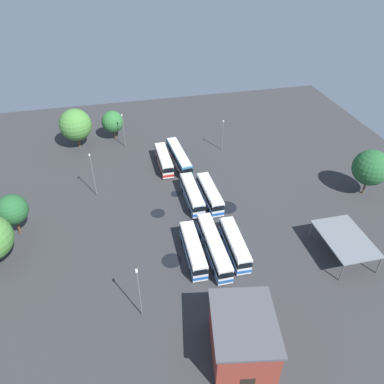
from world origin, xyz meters
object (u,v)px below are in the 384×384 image
Objects in this scene: tree_north_edge at (113,122)px; tree_south_edge at (12,210)px; lamp_post_far_corner at (139,292)px; bus_row0_slot1 at (179,157)px; tree_northwest at (75,125)px; lamp_post_near_entrance at (93,174)px; lamp_post_by_building at (124,129)px; bus_row2_slot2 at (235,244)px; bus_row1_slot1 at (192,194)px; lamp_post_mid_lot at (223,134)px; bus_row0_slot0 at (164,160)px; bus_row2_slot0 at (193,250)px; bus_row1_slot2 at (210,194)px; bus_row2_slot1 at (214,246)px; depot_building at (243,337)px; maintenance_shelter at (346,239)px; tree_west_edge at (371,168)px.

tree_south_edge reaches higher than tree_north_edge.
lamp_post_far_corner is 54.27m from tree_north_edge.
tree_northwest is (-13.41, -22.33, 4.10)m from bus_row0_slot1.
lamp_post_near_entrance is at bearing -169.71° from lamp_post_far_corner.
tree_northwest is at bearing -103.46° from lamp_post_by_building.
bus_row2_slot2 is 1.12× the size of tree_northwest.
bus_row0_slot1 is 40.91m from lamp_post_far_corner.
lamp_post_near_entrance is (-30.57, -5.55, 0.13)m from lamp_post_far_corner.
tree_northwest is at bearing -170.46° from lamp_post_near_entrance.
bus_row2_slot2 is at bearing 6.75° from bus_row0_slot1.
bus_row1_slot1 is at bearing 23.89° from tree_north_edge.
lamp_post_by_building is (-6.77, -22.78, 0.46)m from lamp_post_mid_lot.
bus_row2_slot2 is 19.21m from lamp_post_far_corner.
bus_row2_slot0 is (28.87, -0.02, 0.00)m from bus_row0_slot0.
lamp_post_by_building reaches higher than tree_north_edge.
bus_row1_slot1 is 1.51× the size of tree_north_edge.
tree_south_edge is (32.06, -18.84, 0.64)m from tree_north_edge.
tree_northwest is (-9.41, -33.83, 1.66)m from lamp_post_mid_lot.
bus_row1_slot2 is at bearing 11.90° from bus_row0_slot1.
lamp_post_by_building is at bearing -164.29° from bus_row2_slot1.
bus_row2_slot0 is 17.94m from depot_building.
bus_row1_slot1 is 35.78m from tree_northwest.
bus_row2_slot2 is at bearing 83.57° from bus_row2_slot1.
tree_north_edge is (-16.11, -10.09, 2.88)m from bus_row0_slot0.
bus_row2_slot2 is at bearing 45.76° from lamp_post_near_entrance.
maintenance_shelter is 1.43× the size of tree_north_edge.
tree_west_edge is (-14.57, 13.69, 2.64)m from maintenance_shelter.
tree_north_edge is (-11.67, -25.10, 0.44)m from lamp_post_mid_lot.
lamp_post_by_building is 0.88× the size of tree_west_edge.
bus_row1_slot2 is (14.65, 6.70, 0.00)m from bus_row0_slot0.
bus_row2_slot0 is (14.21, -6.72, 0.00)m from bus_row1_slot2.
tree_northwest reaches higher than tree_south_edge.
bus_row1_slot1 is at bearing -98.53° from tree_west_edge.
bus_row1_slot2 is 1.38× the size of tree_south_edge.
bus_row2_slot2 is at bearing 30.96° from tree_northwest.
bus_row1_slot2 is 14.59m from bus_row2_slot2.
tree_north_edge is at bearing -114.94° from lamp_post_mid_lot.
bus_row2_slot2 is (29.24, 7.03, -0.00)m from bus_row0_slot0.
depot_building reaches higher than bus_row1_slot2.
bus_row0_slot1 is at bearing 96.97° from bus_row0_slot0.
tree_west_edge is 59.73m from tree_north_edge.
depot_building is at bearing -1.84° from bus_row1_slot1.
maintenance_shelter reaches higher than bus_row0_slot1.
bus_row2_slot2 is at bearing 1.31° from bus_row1_slot2.
tree_northwest is at bearing -137.83° from maintenance_shelter.
bus_row1_slot1 is 1.06× the size of maintenance_shelter.
depot_building is 14.67m from lamp_post_far_corner.
bus_row1_slot2 is 1.49× the size of tree_north_edge.
tree_west_edge is at bearing 104.20° from bus_row2_slot0.
lamp_post_near_entrance reaches higher than bus_row2_slot2.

